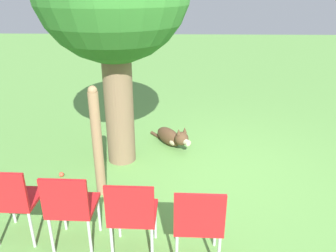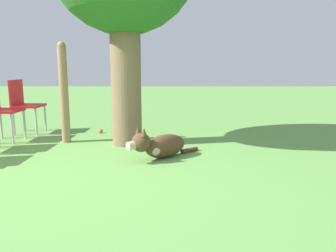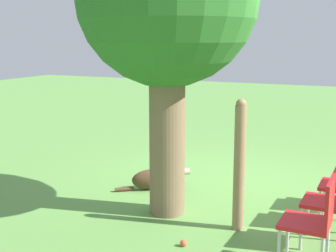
% 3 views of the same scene
% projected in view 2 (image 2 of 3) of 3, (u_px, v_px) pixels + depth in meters
% --- Properties ---
extents(ground_plane, '(30.00, 30.00, 0.00)m').
position_uv_depth(ground_plane, '(90.00, 166.00, 3.64)').
color(ground_plane, '#609947').
extents(dog, '(0.87, 0.71, 0.42)m').
position_uv_depth(dog, '(159.00, 145.00, 3.89)').
color(dog, '#513823').
rests_on(dog, ground_plane).
extents(fence_post, '(0.12, 0.12, 1.43)m').
position_uv_depth(fence_post, '(63.00, 93.00, 4.66)').
color(fence_post, '#937551').
rests_on(fence_post, ground_plane).
extents(red_chair_3, '(0.43, 0.45, 0.88)m').
position_uv_depth(red_chair_3, '(23.00, 102.00, 5.34)').
color(red_chair_3, red).
rests_on(red_chair_3, ground_plane).
extents(tennis_ball, '(0.07, 0.07, 0.07)m').
position_uv_depth(tennis_ball, '(100.00, 131.00, 5.42)').
color(tennis_ball, '#E54C33').
rests_on(tennis_ball, ground_plane).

